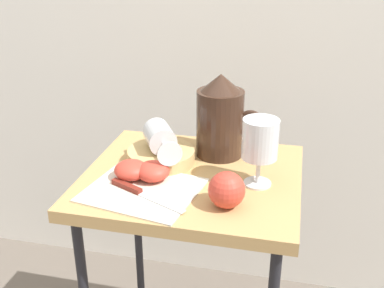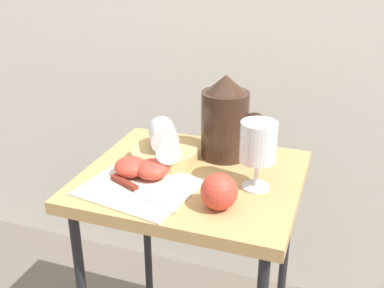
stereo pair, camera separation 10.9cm
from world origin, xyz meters
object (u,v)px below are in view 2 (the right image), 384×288
Objects in this scene: wine_glass_tipped_near at (163,136)px; apple_half_right at (152,169)px; pitcher at (225,124)px; apple_whole at (219,192)px; knife at (133,188)px; wine_glass_upright at (258,145)px; table at (192,204)px; apple_half_left at (131,167)px; basket_tray at (164,155)px.

apple_half_right is at bearing -84.05° from wine_glass_tipped_near.
pitcher is 0.26m from apple_whole.
pitcher is 1.12× the size of knife.
pitcher is 2.75× the size of apple_whole.
wine_glass_upright reaches higher than knife.
apple_whole is at bearing -50.51° from table.
apple_half_left is (-0.13, -0.06, 0.11)m from table.
table is at bearing 129.49° from apple_whole.
pitcher is (0.14, 0.08, 0.07)m from basket_tray.
apple_half_left and apple_half_right have the same top height.
apple_half_right is at bearing 75.62° from knife.
basket_tray is at bearing 95.46° from apple_half_right.
knife is (-0.01, -0.16, -0.06)m from wine_glass_tipped_near.
apple_half_right is at bearing 158.53° from apple_whole.
wine_glass_upright is at bearing 22.65° from knife.
wine_glass_upright is at bearing 63.68° from apple_whole.
basket_tray is 0.26m from apple_whole.
apple_half_right is (-0.13, -0.18, -0.06)m from pitcher.
apple_half_right is 0.07m from knife.
table is 4.56× the size of wine_glass_upright.
apple_half_right is (0.01, -0.10, 0.01)m from basket_tray.
apple_half_right reaches higher than basket_tray.
apple_whole is (0.19, -0.17, 0.02)m from basket_tray.
apple_whole is (-0.06, -0.11, -0.07)m from wine_glass_upright.
apple_half_right is 0.20m from apple_whole.
apple_half_left is 0.41× the size of knife.
table is 3.76× the size of knife.
pitcher reaches higher than wine_glass_tipped_near.
knife is at bearing -120.09° from pitcher.
wine_glass_tipped_near is at bearing 167.06° from wine_glass_upright.
wine_glass_upright reaches higher than basket_tray.
knife is at bearing -92.59° from wine_glass_tipped_near.
wine_glass_tipped_near reaches higher than apple_half_left.
table is 0.18m from wine_glass_tipped_near.
apple_half_left is 0.05m from apple_half_right.
basket_tray is at bearing 73.27° from wine_glass_tipped_near.
apple_half_right reaches higher than table.
apple_whole is at bearing -41.43° from basket_tray.
apple_half_left is 1.00× the size of apple_whole.
apple_half_left is 0.07m from knife.
table is 0.15m from apple_half_right.
basket_tray is 2.15× the size of apple_half_right.
apple_whole is at bearing -116.32° from wine_glass_upright.
apple_half_right is at bearing -125.07° from pitcher.
apple_half_left is at bearing -156.33° from table.
wine_glass_upright is at bearing -12.94° from wine_glass_tipped_near.
table is 0.14m from basket_tray.
wine_glass_upright reaches higher than apple_half_right.
wine_glass_tipped_near reaches higher than basket_tray.
basket_tray is 1.06× the size of wine_glass_upright.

